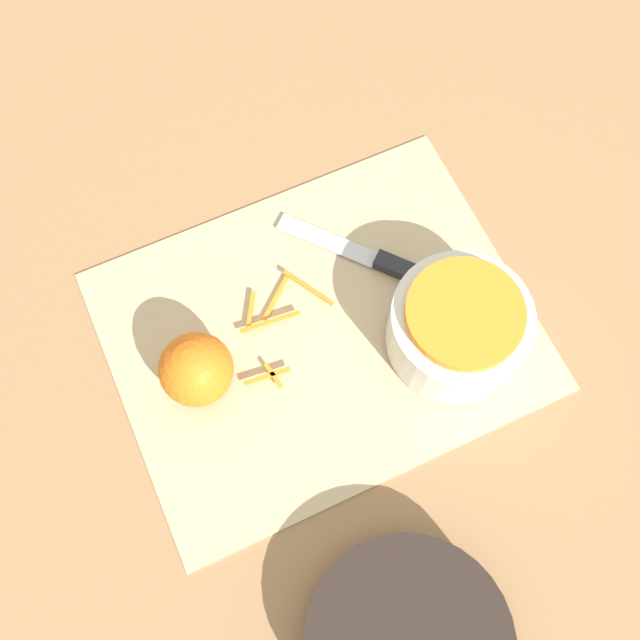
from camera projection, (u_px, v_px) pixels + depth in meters
ground_plane at (320, 331)px, 0.88m from camera, size 4.00×4.00×0.00m
cutting_board at (320, 330)px, 0.88m from camera, size 0.48×0.38×0.01m
bowl_speckled at (459, 326)px, 0.83m from camera, size 0.16×0.16×0.09m
knife at (389, 265)px, 0.90m from camera, size 0.15×0.18×0.02m
orange_left at (195, 366)px, 0.81m from camera, size 0.08×0.08×0.08m
peel_pile at (277, 321)px, 0.87m from camera, size 0.13×0.13×0.01m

